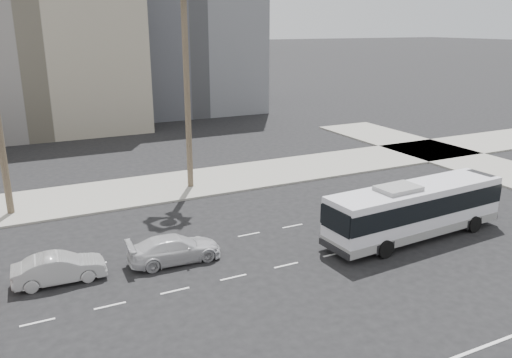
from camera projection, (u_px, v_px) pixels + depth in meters
ground at (334, 254)px, 27.80m from camera, size 700.00×700.00×0.00m
sidewalk_north at (224, 179)px, 41.07m from camera, size 120.00×7.00×0.15m
midrise_beige_west at (27, 51)px, 58.70m from camera, size 24.00×18.00×18.00m
midrise_gray_center at (174, 16)px, 72.00m from camera, size 20.00×20.00×26.00m
city_bus at (415, 209)px, 29.58m from camera, size 11.84×3.32×3.36m
car_a at (175, 249)px, 26.82m from camera, size 2.15×4.94×1.42m
car_b at (59, 268)px, 24.67m from camera, size 1.67×4.36×1.42m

